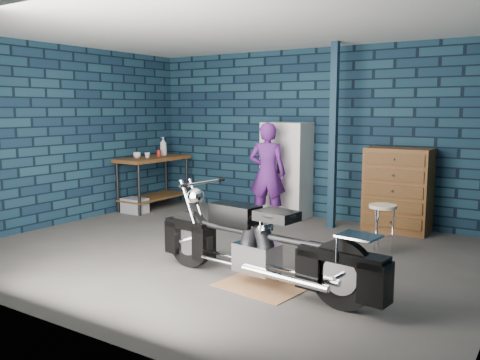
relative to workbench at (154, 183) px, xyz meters
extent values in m
plane|color=#4E4B48|center=(2.68, -1.62, -0.46)|extent=(6.00, 6.00, 0.00)
cube|color=#0E1F30|center=(2.68, 0.88, 0.90)|extent=(6.00, 0.02, 2.70)
cube|color=#0E1F30|center=(-0.32, -1.62, 0.90)|extent=(0.02, 5.00, 2.70)
cube|color=silver|center=(2.68, -1.62, 2.25)|extent=(6.00, 5.00, 0.02)
cube|color=#13293B|center=(3.23, 0.33, 0.90)|extent=(0.10, 0.10, 2.70)
cube|color=brown|center=(0.00, 0.00, 0.00)|extent=(0.60, 1.40, 0.91)
cube|color=#946340|center=(3.66, -2.43, -0.45)|extent=(0.90, 0.72, 0.01)
imported|color=#5D217C|center=(2.28, 0.07, 0.32)|extent=(0.65, 0.52, 1.55)
cube|color=gray|center=(0.02, -0.50, -0.33)|extent=(0.40, 0.29, 0.25)
cube|color=silver|center=(2.32, 0.61, 0.31)|extent=(0.72, 0.51, 1.53)
cube|color=brown|center=(4.11, 0.61, 0.14)|extent=(0.90, 0.50, 1.20)
imported|color=beige|center=(-0.10, -0.29, 0.51)|extent=(0.13, 0.13, 0.10)
imported|color=beige|center=(0.02, -0.16, 0.50)|extent=(0.12, 0.12, 0.09)
cylinder|color=maroon|center=(0.03, 0.12, 0.51)|extent=(0.09, 0.09, 0.12)
imported|color=gray|center=(-0.06, 0.34, 0.62)|extent=(0.13, 0.13, 0.33)
camera|label=1|loc=(6.12, -6.61, 1.29)|focal=38.00mm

